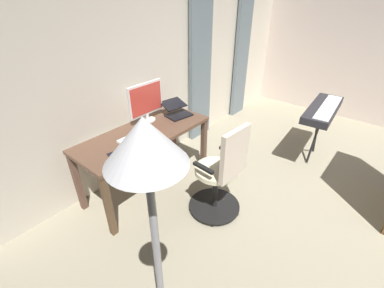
{
  "coord_description": "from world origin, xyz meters",
  "views": [
    {
      "loc": [
        2.58,
        -0.25,
        2.12
      ],
      "look_at": [
        0.88,
        -1.67,
        0.78
      ],
      "focal_mm": 24.41,
      "sensor_mm": 36.0,
      "label": 1
    }
  ],
  "objects_px": {
    "computer_mouse": "(170,107)",
    "cell_phone_by_monitor": "(113,156)",
    "computer_keyboard": "(135,136)",
    "desk": "(145,140)",
    "floor_lamp": "(153,217)",
    "laptop": "(177,111)",
    "office_chair": "(221,176)",
    "piano_keyboard": "(323,111)",
    "computer_monitor": "(146,100)"
  },
  "relations": [
    {
      "from": "laptop",
      "to": "computer_mouse",
      "type": "xyz_separation_m",
      "value": [
        -0.1,
        -0.21,
        -0.03
      ]
    },
    {
      "from": "laptop",
      "to": "cell_phone_by_monitor",
      "type": "distance_m",
      "value": 1.09
    },
    {
      "from": "office_chair",
      "to": "piano_keyboard",
      "type": "distance_m",
      "value": 1.81
    },
    {
      "from": "computer_mouse",
      "to": "cell_phone_by_monitor",
      "type": "bearing_deg",
      "value": 18.45
    },
    {
      "from": "computer_keyboard",
      "to": "computer_mouse",
      "type": "relative_size",
      "value": 3.84
    },
    {
      "from": "desk",
      "to": "laptop",
      "type": "distance_m",
      "value": 0.58
    },
    {
      "from": "computer_keyboard",
      "to": "piano_keyboard",
      "type": "xyz_separation_m",
      "value": [
        -2.08,
        1.29,
        -0.04
      ]
    },
    {
      "from": "cell_phone_by_monitor",
      "to": "piano_keyboard",
      "type": "bearing_deg",
      "value": 165.83
    },
    {
      "from": "office_chair",
      "to": "computer_mouse",
      "type": "xyz_separation_m",
      "value": [
        -0.47,
        -1.15,
        0.28
      ]
    },
    {
      "from": "computer_monitor",
      "to": "piano_keyboard",
      "type": "height_order",
      "value": "computer_monitor"
    },
    {
      "from": "cell_phone_by_monitor",
      "to": "floor_lamp",
      "type": "bearing_deg",
      "value": 74.84
    },
    {
      "from": "computer_mouse",
      "to": "piano_keyboard",
      "type": "distance_m",
      "value": 2.01
    },
    {
      "from": "computer_monitor",
      "to": "computer_mouse",
      "type": "height_order",
      "value": "computer_monitor"
    },
    {
      "from": "cell_phone_by_monitor",
      "to": "floor_lamp",
      "type": "distance_m",
      "value": 1.64
    },
    {
      "from": "desk",
      "to": "computer_keyboard",
      "type": "distance_m",
      "value": 0.18
    },
    {
      "from": "computer_mouse",
      "to": "computer_keyboard",
      "type": "bearing_deg",
      "value": 18.07
    },
    {
      "from": "cell_phone_by_monitor",
      "to": "office_chair",
      "type": "bearing_deg",
      "value": 143.87
    },
    {
      "from": "desk",
      "to": "office_chair",
      "type": "distance_m",
      "value": 0.95
    },
    {
      "from": "office_chair",
      "to": "laptop",
      "type": "distance_m",
      "value": 1.06
    },
    {
      "from": "laptop",
      "to": "computer_monitor",
      "type": "bearing_deg",
      "value": -16.95
    },
    {
      "from": "laptop",
      "to": "piano_keyboard",
      "type": "bearing_deg",
      "value": 145.32
    },
    {
      "from": "computer_mouse",
      "to": "cell_phone_by_monitor",
      "type": "height_order",
      "value": "computer_mouse"
    },
    {
      "from": "laptop",
      "to": "computer_mouse",
      "type": "height_order",
      "value": "laptop"
    },
    {
      "from": "computer_monitor",
      "to": "cell_phone_by_monitor",
      "type": "bearing_deg",
      "value": 25.11
    },
    {
      "from": "office_chair",
      "to": "computer_keyboard",
      "type": "distance_m",
      "value": 0.99
    },
    {
      "from": "piano_keyboard",
      "to": "laptop",
      "type": "bearing_deg",
      "value": -49.15
    },
    {
      "from": "computer_monitor",
      "to": "computer_mouse",
      "type": "bearing_deg",
      "value": -174.2
    },
    {
      "from": "computer_keyboard",
      "to": "cell_phone_by_monitor",
      "type": "height_order",
      "value": "computer_keyboard"
    },
    {
      "from": "office_chair",
      "to": "computer_mouse",
      "type": "relative_size",
      "value": 10.64
    },
    {
      "from": "piano_keyboard",
      "to": "floor_lamp",
      "type": "bearing_deg",
      "value": -1.42
    },
    {
      "from": "computer_keyboard",
      "to": "laptop",
      "type": "bearing_deg",
      "value": -175.94
    },
    {
      "from": "office_chair",
      "to": "computer_monitor",
      "type": "xyz_separation_m",
      "value": [
        -0.04,
        -1.11,
        0.51
      ]
    },
    {
      "from": "computer_monitor",
      "to": "cell_phone_by_monitor",
      "type": "distance_m",
      "value": 0.85
    },
    {
      "from": "computer_keyboard",
      "to": "desk",
      "type": "bearing_deg",
      "value": -172.09
    },
    {
      "from": "desk",
      "to": "computer_keyboard",
      "type": "xyz_separation_m",
      "value": [
        0.14,
        0.02,
        0.11
      ]
    },
    {
      "from": "piano_keyboard",
      "to": "desk",
      "type": "bearing_deg",
      "value": -38.95
    },
    {
      "from": "office_chair",
      "to": "computer_keyboard",
      "type": "bearing_deg",
      "value": 114.55
    },
    {
      "from": "computer_keyboard",
      "to": "computer_mouse",
      "type": "height_order",
      "value": "computer_mouse"
    },
    {
      "from": "laptop",
      "to": "office_chair",
      "type": "bearing_deg",
      "value": 78.16
    },
    {
      "from": "desk",
      "to": "piano_keyboard",
      "type": "xyz_separation_m",
      "value": [
        -1.93,
        1.31,
        0.07
      ]
    },
    {
      "from": "office_chair",
      "to": "cell_phone_by_monitor",
      "type": "xyz_separation_m",
      "value": [
        0.7,
        -0.76,
        0.27
      ]
    },
    {
      "from": "office_chair",
      "to": "computer_monitor",
      "type": "height_order",
      "value": "computer_monitor"
    },
    {
      "from": "computer_keyboard",
      "to": "floor_lamp",
      "type": "relative_size",
      "value": 0.21
    },
    {
      "from": "computer_monitor",
      "to": "computer_keyboard",
      "type": "bearing_deg",
      "value": 30.44
    },
    {
      "from": "computer_monitor",
      "to": "computer_mouse",
      "type": "relative_size",
      "value": 4.82
    },
    {
      "from": "computer_mouse",
      "to": "cell_phone_by_monitor",
      "type": "distance_m",
      "value": 1.23
    },
    {
      "from": "desk",
      "to": "computer_monitor",
      "type": "relative_size",
      "value": 3.19
    },
    {
      "from": "laptop",
      "to": "floor_lamp",
      "type": "relative_size",
      "value": 0.2
    },
    {
      "from": "desk",
      "to": "cell_phone_by_monitor",
      "type": "relative_size",
      "value": 10.67
    },
    {
      "from": "office_chair",
      "to": "piano_keyboard",
      "type": "height_order",
      "value": "office_chair"
    }
  ]
}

